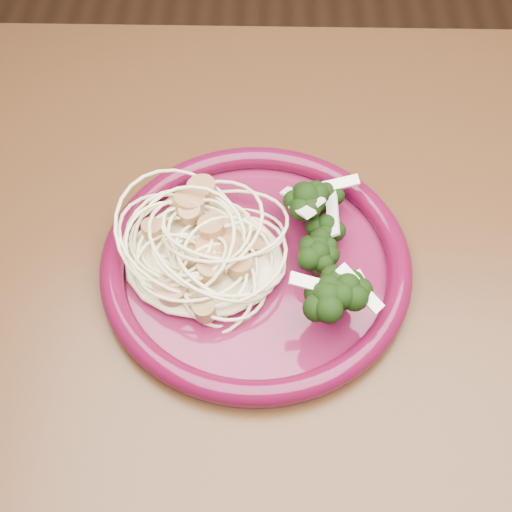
% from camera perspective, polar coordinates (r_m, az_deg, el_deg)
% --- Properties ---
extents(dining_table, '(1.20, 0.80, 0.75)m').
position_cam_1_polar(dining_table, '(0.67, 2.32, -10.25)').
color(dining_table, '#472814').
rests_on(dining_table, ground).
extents(dinner_plate, '(0.27, 0.27, 0.02)m').
position_cam_1_polar(dinner_plate, '(0.60, 0.00, -0.58)').
color(dinner_plate, '#520D27').
rests_on(dinner_plate, dining_table).
extents(spaghetti_pile, '(0.14, 0.12, 0.03)m').
position_cam_1_polar(spaghetti_pile, '(0.60, -4.22, 0.24)').
color(spaghetti_pile, beige).
rests_on(spaghetti_pile, dinner_plate).
extents(scallop_cluster, '(0.13, 0.13, 0.04)m').
position_cam_1_polar(scallop_cluster, '(0.57, -4.44, 2.41)').
color(scallop_cluster, '#A47445').
rests_on(scallop_cluster, spaghetti_pile).
extents(broccoli_pile, '(0.09, 0.14, 0.05)m').
position_cam_1_polar(broccoli_pile, '(0.59, 5.24, 0.31)').
color(broccoli_pile, black).
rests_on(broccoli_pile, dinner_plate).
extents(onion_garnish, '(0.06, 0.09, 0.05)m').
position_cam_1_polar(onion_garnish, '(0.57, 5.46, 2.09)').
color(onion_garnish, white).
rests_on(onion_garnish, broccoli_pile).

